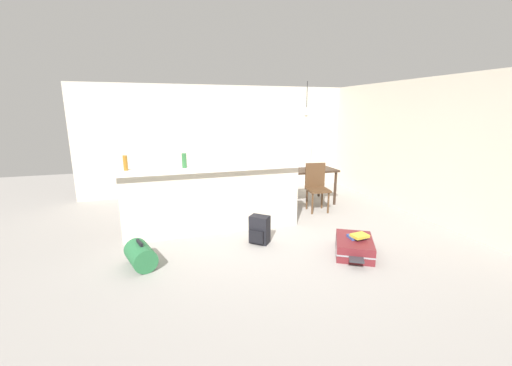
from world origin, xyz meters
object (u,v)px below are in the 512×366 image
Objects in this scene: dining_chair_near_partition at (317,185)px; bottle_amber at (125,163)px; backpack_black at (259,230)px; pendant_lamp at (306,111)px; suitcase_flat_maroon at (354,246)px; bottle_white at (288,156)px; dining_table at (307,173)px; bottle_clear at (242,157)px; bottle_green at (184,161)px; book_stack at (358,236)px; duffel_bag_green at (141,255)px.

bottle_amber is at bearing -171.99° from dining_chair_near_partition.
bottle_amber reaches higher than dining_chair_near_partition.
bottle_amber is at bearing 158.77° from backpack_black.
bottle_amber is 2.19m from backpack_black.
backpack_black is (-1.57, -1.75, -1.72)m from pendant_lamp.
bottle_amber is 0.25× the size of suitcase_flat_maroon.
bottle_white is 0.20× the size of dining_table.
bottle_amber is 3.49m from dining_chair_near_partition.
bottle_clear reaches higher than bottle_white.
suitcase_flat_maroon is 1.36m from backpack_black.
bottle_white reaches higher than suitcase_flat_maroon.
suitcase_flat_maroon is (1.25, -1.28, -1.12)m from bottle_clear.
bottle_green is 2.69m from dining_chair_near_partition.
bottle_green is at bearing 145.87° from backpack_black.
bottle_clear is at bearing 135.28° from book_stack.
backpack_black is at bearing -131.81° from pendant_lamp.
bottle_white is 0.91× the size of book_stack.
bottle_green is 0.20× the size of dining_table.
backpack_black is at bearing 146.84° from suitcase_flat_maroon.
bottle_amber is 0.84m from bottle_green.
book_stack is at bearing -100.05° from dining_table.
suitcase_flat_maroon is (0.43, -1.39, -1.08)m from bottle_white.
bottle_green is 0.77× the size of bottle_clear.
dining_table is 2.41m from backpack_black.
duffel_bag_green is 2.26× the size of book_stack.
backpack_black is 1.73× the size of book_stack.
duffel_bag_green is (-1.66, -0.24, -0.05)m from backpack_black.
bottle_green reaches higher than duffel_bag_green.
pendant_lamp is at bearing 22.96° from bottle_green.
dining_table is at bearing 78.90° from suitcase_flat_maroon.
bottle_clear is 2.19m from pendant_lamp.
dining_chair_near_partition is (3.39, 0.48, -0.68)m from bottle_amber.
bottle_green is 1.01× the size of bottle_white.
bottle_clear is 2.04m from duffel_bag_green.
bottle_green is 1.55m from backpack_black.
dining_chair_near_partition is 2.21× the size of backpack_black.
suitcase_flat_maroon is at bearing -26.11° from bottle_amber.
dining_chair_near_partition is 2.02m from suitcase_flat_maroon.
bottle_amber is 0.99× the size of bottle_green.
suitcase_flat_maroon is 1.61× the size of duffel_bag_green.
bottle_amber is at bearing 174.13° from bottle_clear.
pendant_lamp is 3.11m from suitcase_flat_maroon.
backpack_black is at bearing 147.67° from book_stack.
bottle_amber is at bearing 99.92° from duffel_bag_green.
bottle_white is 0.25× the size of suitcase_flat_maroon.
suitcase_flat_maroon is at bearing -45.63° from bottle_clear.
bottle_green is (0.84, -0.04, 0.00)m from bottle_amber.
dining_table is at bearing 34.69° from bottle_clear.
bottle_clear is 1.93m from dining_chair_near_partition.
backpack_black reaches higher than suitcase_flat_maroon.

